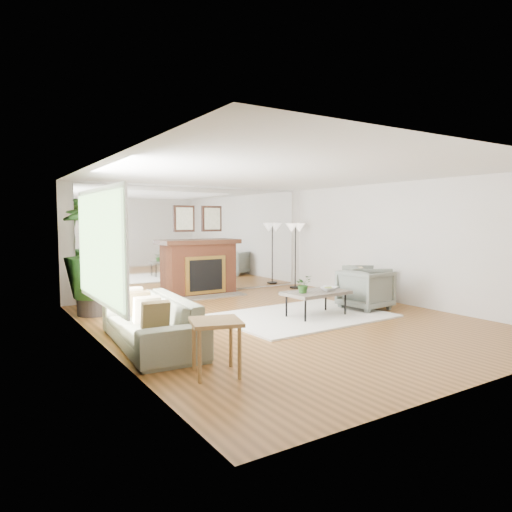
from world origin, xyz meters
TOP-DOWN VIEW (x-y plane):
  - ground at (0.00, 0.00)m, footprint 7.00×7.00m
  - wall_left at (-2.99, 0.00)m, footprint 0.02×7.00m
  - wall_right at (2.99, 0.00)m, footprint 0.02×7.00m
  - wall_back at (0.00, 3.49)m, footprint 6.00×0.02m
  - mirror_panel at (0.00, 3.47)m, footprint 5.40×0.04m
  - window_panel at (-2.96, 0.40)m, footprint 0.04×2.40m
  - fireplace at (0.00, 3.26)m, footprint 1.85×0.83m
  - area_rug at (0.48, 0.16)m, footprint 3.02×2.22m
  - coffee_table at (0.66, -0.01)m, footprint 1.21×0.76m
  - sofa at (-2.44, -0.21)m, footprint 1.04×2.33m
  - armchair_back at (2.59, 0.65)m, footprint 1.10×1.09m
  - armchair_front at (1.92, 0.03)m, footprint 0.92×0.90m
  - side_table at (-2.23, -1.73)m, footprint 0.68×0.68m
  - potted_ficus at (-2.60, 2.34)m, footprint 1.27×1.27m
  - floor_lamp at (2.44, 2.94)m, footprint 0.53×0.30m
  - tabletop_plant at (0.34, -0.04)m, footprint 0.28×0.25m
  - fruit_bowl at (0.87, -0.08)m, footprint 0.27×0.27m
  - book at (1.05, 0.14)m, footprint 0.31×0.34m

SIDE VIEW (x-z plane):
  - ground at x=0.00m, z-range 0.00..0.00m
  - area_rug at x=0.48m, z-range 0.00..0.03m
  - sofa at x=-2.44m, z-range 0.00..0.67m
  - armchair_back at x=2.59m, z-range 0.00..0.76m
  - armchair_front at x=1.92m, z-range 0.00..0.77m
  - coffee_table at x=0.66m, z-range 0.19..0.66m
  - book at x=1.05m, z-range 0.47..0.49m
  - fruit_bowl at x=0.87m, z-range 0.47..0.53m
  - side_table at x=-2.23m, z-range 0.21..0.83m
  - tabletop_plant at x=0.34m, z-range 0.47..0.77m
  - fireplace at x=0.00m, z-range -0.37..1.68m
  - potted_ficus at x=-2.60m, z-range 0.07..2.22m
  - wall_left at x=-2.99m, z-range 0.00..2.50m
  - wall_right at x=2.99m, z-range 0.00..2.50m
  - wall_back at x=0.00m, z-range 0.00..2.50m
  - mirror_panel at x=0.00m, z-range 0.05..2.45m
  - window_panel at x=-2.96m, z-range 0.60..2.10m
  - floor_lamp at x=2.44m, z-range 0.58..2.21m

